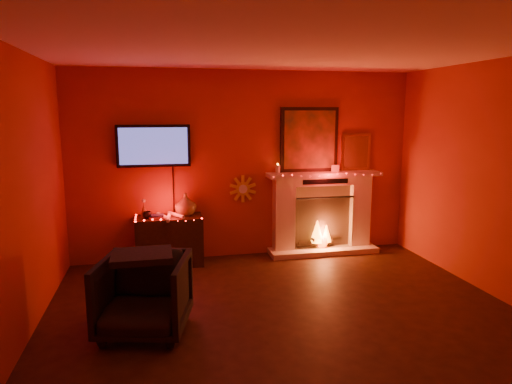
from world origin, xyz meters
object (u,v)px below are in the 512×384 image
sunburst_clock (243,189)px  armchair (144,295)px  console_table (171,237)px  fireplace (322,205)px  tv (154,146)px

sunburst_clock → armchair: 2.66m
sunburst_clock → console_table: (-1.07, -0.22, -0.60)m
sunburst_clock → fireplace: bearing=-4.4°
fireplace → console_table: (-2.26, -0.13, -0.33)m
tv → sunburst_clock: 1.41m
console_table → tv: bearing=133.7°
tv → sunburst_clock: size_ratio=3.10×
console_table → armchair: (-0.32, -1.97, -0.02)m
tv → armchair: size_ratio=1.49×
tv → console_table: size_ratio=1.24×
fireplace → tv: size_ratio=1.76×
fireplace → armchair: 3.34m
armchair → sunburst_clock: bearing=71.6°
console_table → armchair: console_table is taller
armchair → fireplace: bearing=53.1°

